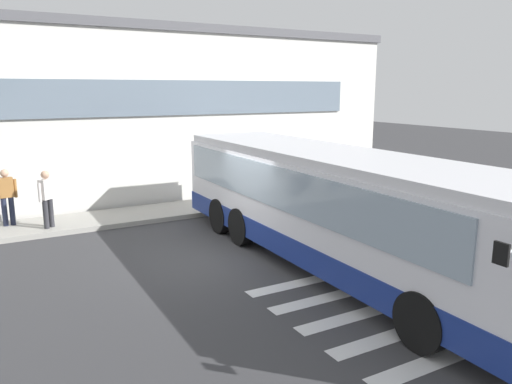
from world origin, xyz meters
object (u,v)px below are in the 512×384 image
Objects in this scene: passenger_at_curb_edge at (47,196)px; safety_bollard_yellow at (237,201)px; passenger_by_doorway at (6,193)px; bus_main_foreground at (334,210)px.

passenger_at_curb_edge reaches higher than safety_bollard_yellow.
passenger_by_doorway is 1.00× the size of passenger_at_curb_edge.
safety_bollard_yellow is (6.73, -1.60, -0.66)m from passenger_by_doorway.
bus_main_foreground is at bearing -48.37° from passenger_at_curb_edge.
passenger_at_curb_edge is (1.00, -0.87, -0.03)m from passenger_by_doorway.
safety_bollard_yellow is (5.73, -0.73, -0.63)m from passenger_at_curb_edge.
passenger_at_curb_edge is (-5.50, 6.18, -0.26)m from bus_main_foreground.
passenger_at_curb_edge is at bearing 172.74° from safety_bollard_yellow.
safety_bollard_yellow is (0.24, 5.45, -0.89)m from bus_main_foreground.
bus_main_foreground is 7.05× the size of passenger_at_curb_edge.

